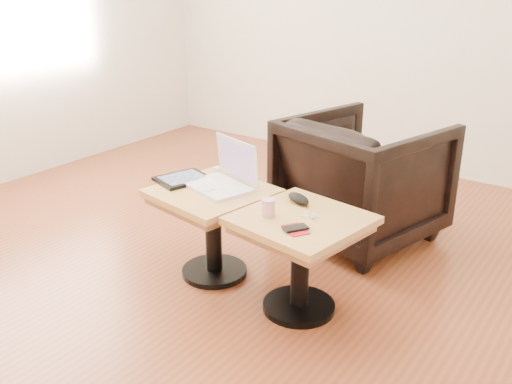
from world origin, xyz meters
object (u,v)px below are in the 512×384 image
Objects in this scene: side_table_right at (301,241)px; armchair at (362,179)px; laptop at (224,178)px; side_table_left at (213,212)px; striped_cup at (268,207)px.

armchair reaches higher than side_table_right.
laptop is 0.49× the size of armchair.
side_table_right is at bearing 6.61° from laptop.
side_table_right is at bearing 6.36° from side_table_left.
side_table_left is 1.55× the size of laptop.
side_table_left is 0.55m from side_table_right.
armchair is at bearing 73.25° from side_table_left.
side_table_left is 0.97m from armchair.
armchair is (0.01, 0.98, -0.15)m from striped_cup.
striped_cup is at bearing 104.03° from armchair.
laptop is 4.99× the size of striped_cup.
side_table_right is 1.53× the size of laptop.
side_table_left is 0.75× the size of armchair.
striped_cup is (0.42, -0.10, 0.16)m from side_table_left.
side_table_left is at bearing -93.57° from laptop.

